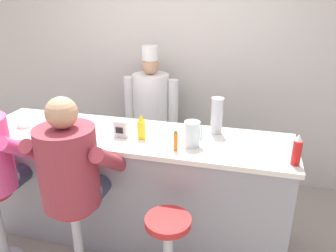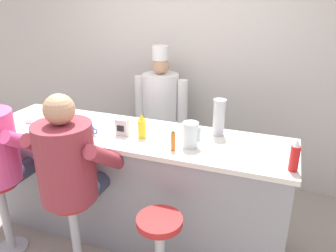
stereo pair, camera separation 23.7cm
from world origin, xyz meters
name	(u,v)px [view 1 (the left image)]	position (x,y,z in m)	size (l,w,h in m)	color
wall_back	(171,67)	(0.00, 1.70, 1.35)	(10.00, 0.06, 2.70)	beige
diner_counter	(134,186)	(0.00, 0.36, 0.52)	(2.71, 0.71, 1.04)	gray
ketchup_bottle_red	(297,151)	(1.30, 0.14, 1.15)	(0.06, 0.06, 0.23)	red
mustard_bottle_yellow	(141,128)	(0.12, 0.29, 1.14)	(0.07, 0.07, 0.21)	yellow
hot_sauce_bottle_orange	(176,141)	(0.44, 0.15, 1.12)	(0.03, 0.03, 0.16)	orange
water_pitcher_clear	(192,134)	(0.55, 0.25, 1.14)	(0.14, 0.12, 0.20)	silver
breakfast_plate	(56,131)	(-0.63, 0.21, 1.05)	(0.24, 0.24, 0.05)	white
cereal_bowl	(25,124)	(-0.99, 0.28, 1.06)	(0.15, 0.15, 0.05)	white
coffee_mug_blue	(88,134)	(-0.32, 0.18, 1.08)	(0.12, 0.08, 0.08)	#4C7AB2
cup_stack_steel	(217,116)	(0.70, 0.57, 1.20)	(0.11, 0.11, 0.31)	#B7BABF
napkin_dispenser_chrome	(121,129)	(-0.06, 0.28, 1.11)	(0.10, 0.06, 0.14)	silver
diner_seated_maroon	(72,170)	(-0.23, -0.23, 0.97)	(0.64, 0.63, 1.53)	#B2B5BA
empty_stool_round	(168,246)	(0.49, -0.27, 0.48)	(0.32, 0.32, 0.72)	#B2B5BA
cook_in_whites_near	(151,110)	(-0.15, 1.37, 0.90)	(0.64, 0.41, 1.64)	#232328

